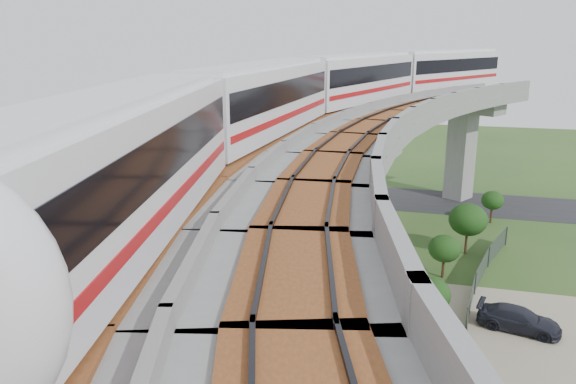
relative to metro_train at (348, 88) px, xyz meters
name	(u,v)px	position (x,y,z in m)	size (l,w,h in m)	color
ground	(285,360)	(-1.21, -10.12, -12.31)	(160.00, 160.00, 0.00)	#2C5020
asphalt_road	(362,196)	(-1.21, 19.88, -12.29)	(60.00, 8.00, 0.03)	#232326
viaduct	(371,187)	(2.63, -10.12, -3.26)	(19.58, 73.98, 11.40)	#99968E
metro_train	(348,88)	(0.00, 0.00, 0.00)	(16.31, 60.41, 3.64)	silver
fence	(497,376)	(8.54, -10.12, -11.56)	(3.87, 38.73, 1.50)	#2D382D
tree_0	(493,200)	(10.39, 14.50, -10.33)	(1.85, 1.85, 2.78)	#382314
tree_1	(468,220)	(7.99, 6.68, -9.72)	(2.73, 2.73, 3.76)	#382314
tree_2	(444,249)	(6.34, 1.91, -10.29)	(2.08, 2.08, 2.91)	#382314
tree_3	(431,294)	(5.57, -4.24, -10.73)	(2.20, 2.20, 2.51)	#382314
tree_4	(408,330)	(4.59, -10.29, -9.76)	(3.19, 3.19, 3.91)	#382314
car_dark	(519,319)	(10.23, -4.20, -11.65)	(1.74, 4.29, 1.25)	black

